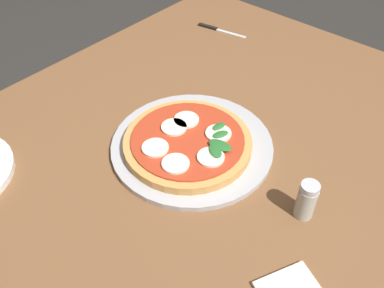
{
  "coord_description": "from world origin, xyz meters",
  "views": [
    {
      "loc": [
        -0.3,
        0.47,
        1.3
      ],
      "look_at": [
        0.1,
        0.02,
        0.72
      ],
      "focal_mm": 39.09,
      "sensor_mm": 36.0,
      "label": 1
    }
  ],
  "objects_px": {
    "knife": "(216,29)",
    "pepper_shaker": "(306,200)",
    "dining_table": "(231,195)",
    "serving_tray": "(192,145)",
    "pizza": "(188,142)"
  },
  "relations": [
    {
      "from": "knife",
      "to": "pepper_shaker",
      "type": "xyz_separation_m",
      "value": [
        -0.52,
        0.41,
        0.03
      ]
    },
    {
      "from": "dining_table",
      "to": "pepper_shaker",
      "type": "height_order",
      "value": "pepper_shaker"
    },
    {
      "from": "dining_table",
      "to": "serving_tray",
      "type": "height_order",
      "value": "serving_tray"
    },
    {
      "from": "pizza",
      "to": "knife",
      "type": "relative_size",
      "value": 1.71
    },
    {
      "from": "pizza",
      "to": "pepper_shaker",
      "type": "height_order",
      "value": "pepper_shaker"
    },
    {
      "from": "serving_tray",
      "to": "pizza",
      "type": "bearing_deg",
      "value": 88.75
    },
    {
      "from": "dining_table",
      "to": "serving_tray",
      "type": "bearing_deg",
      "value": 9.49
    },
    {
      "from": "pizza",
      "to": "pepper_shaker",
      "type": "bearing_deg",
      "value": -177.07
    },
    {
      "from": "serving_tray",
      "to": "dining_table",
      "type": "bearing_deg",
      "value": -170.51
    },
    {
      "from": "serving_tray",
      "to": "pepper_shaker",
      "type": "xyz_separation_m",
      "value": [
        -0.25,
        -0.0,
        0.03
      ]
    },
    {
      "from": "knife",
      "to": "pepper_shaker",
      "type": "height_order",
      "value": "pepper_shaker"
    },
    {
      "from": "pepper_shaker",
      "to": "knife",
      "type": "bearing_deg",
      "value": -38.31
    },
    {
      "from": "dining_table",
      "to": "knife",
      "type": "height_order",
      "value": "knife"
    },
    {
      "from": "pizza",
      "to": "dining_table",
      "type": "bearing_deg",
      "value": -163.58
    },
    {
      "from": "dining_table",
      "to": "knife",
      "type": "xyz_separation_m",
      "value": [
        0.36,
        -0.4,
        0.09
      ]
    }
  ]
}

